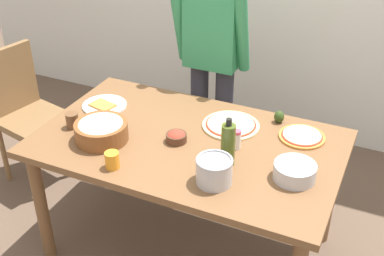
{
  "coord_description": "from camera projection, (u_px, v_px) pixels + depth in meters",
  "views": [
    {
      "loc": [
        0.94,
        -2.0,
        2.19
      ],
      "look_at": [
        0.0,
        0.05,
        0.81
      ],
      "focal_mm": 46.68,
      "sensor_mm": 36.0,
      "label": 1
    }
  ],
  "objects": [
    {
      "name": "cup_small_brown",
      "position": [
        72.0,
        120.0,
        2.72
      ],
      "size": [
        0.07,
        0.07,
        0.08
      ],
      "primitive_type": "cylinder",
      "color": "brown",
      "rests_on": "dining_table"
    },
    {
      "name": "dining_table",
      "position": [
        188.0,
        155.0,
        2.68
      ],
      "size": [
        1.6,
        0.96,
        0.76
      ],
      "color": "brown",
      "rests_on": "ground"
    },
    {
      "name": "person_cook",
      "position": [
        213.0,
        52.0,
        3.19
      ],
      "size": [
        0.49,
        0.25,
        1.62
      ],
      "color": "#2D2D38",
      "rests_on": "ground"
    },
    {
      "name": "small_sauce_bowl",
      "position": [
        176.0,
        137.0,
        2.61
      ],
      "size": [
        0.11,
        0.11,
        0.06
      ],
      "color": "#4C2D1E",
      "rests_on": "dining_table"
    },
    {
      "name": "popcorn_bowl",
      "position": [
        101.0,
        130.0,
        2.61
      ],
      "size": [
        0.28,
        0.28,
        0.11
      ],
      "color": "brown",
      "rests_on": "dining_table"
    },
    {
      "name": "plate_with_slice",
      "position": [
        104.0,
        105.0,
        2.94
      ],
      "size": [
        0.26,
        0.26,
        0.02
      ],
      "color": "white",
      "rests_on": "dining_table"
    },
    {
      "name": "ground",
      "position": [
        189.0,
        246.0,
        3.02
      ],
      "size": [
        8.0,
        8.0,
        0.0
      ],
      "primitive_type": "plane",
      "color": "brown"
    },
    {
      "name": "chair_wooden_left",
      "position": [
        25.0,
        108.0,
        3.38
      ],
      "size": [
        0.47,
        0.47,
        0.95
      ],
      "color": "brown",
      "rests_on": "ground"
    },
    {
      "name": "pizza_raw_on_board",
      "position": [
        231.0,
        125.0,
        2.75
      ],
      "size": [
        0.32,
        0.32,
        0.02
      ],
      "color": "beige",
      "rests_on": "dining_table"
    },
    {
      "name": "pizza_cooked_on_tray",
      "position": [
        302.0,
        136.0,
        2.65
      ],
      "size": [
        0.25,
        0.25,
        0.02
      ],
      "color": "#C67A33",
      "rests_on": "dining_table"
    },
    {
      "name": "mixing_bowl_steel",
      "position": [
        295.0,
        172.0,
        2.33
      ],
      "size": [
        0.2,
        0.2,
        0.08
      ],
      "color": "#B7B7BC",
      "rests_on": "dining_table"
    },
    {
      "name": "salt_shaker",
      "position": [
        237.0,
        140.0,
        2.54
      ],
      "size": [
        0.04,
        0.04,
        0.11
      ],
      "color": "white",
      "rests_on": "dining_table"
    },
    {
      "name": "steel_pot",
      "position": [
        214.0,
        171.0,
        2.29
      ],
      "size": [
        0.17,
        0.17,
        0.13
      ],
      "color": "#B7B7BC",
      "rests_on": "dining_table"
    },
    {
      "name": "avocado",
      "position": [
        279.0,
        117.0,
        2.77
      ],
      "size": [
        0.06,
        0.06,
        0.07
      ],
      "primitive_type": "ellipsoid",
      "color": "#2D4219",
      "rests_on": "dining_table"
    },
    {
      "name": "olive_oil_bottle",
      "position": [
        228.0,
        144.0,
        2.39
      ],
      "size": [
        0.07,
        0.07,
        0.26
      ],
      "color": "#47561E",
      "rests_on": "dining_table"
    },
    {
      "name": "cup_orange",
      "position": [
        112.0,
        160.0,
        2.4
      ],
      "size": [
        0.07,
        0.07,
        0.08
      ],
      "primitive_type": "cylinder",
      "color": "orange",
      "rests_on": "dining_table"
    }
  ]
}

